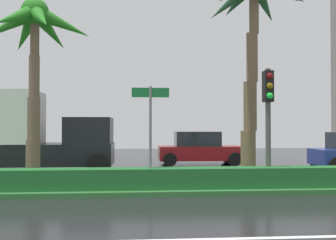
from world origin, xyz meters
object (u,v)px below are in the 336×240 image
palm_tree_centre_left (253,14)px  palm_tree_mid_left (34,36)px  traffic_signal_median_right (268,105)px  street_name_sign (150,123)px  box_truck_lead (35,137)px  car_in_traffic_leading (199,149)px

palm_tree_centre_left → palm_tree_mid_left: bearing=179.6°
traffic_signal_median_right → street_name_sign: (-3.63, -0.24, -0.56)m
palm_tree_mid_left → palm_tree_centre_left: size_ratio=0.84×
palm_tree_mid_left → box_truck_lead: 5.07m
palm_tree_centre_left → car_in_traffic_leading: bearing=96.5°
palm_tree_mid_left → box_truck_lead: (-0.91, 3.63, -3.42)m
palm_tree_centre_left → traffic_signal_median_right: 3.53m
street_name_sign → car_in_traffic_leading: street_name_sign is taller
palm_tree_mid_left → box_truck_lead: bearing=104.1°
palm_tree_centre_left → box_truck_lead: 10.08m
palm_tree_centre_left → car_in_traffic_leading: 8.61m
palm_tree_mid_left → palm_tree_centre_left: 7.48m
palm_tree_mid_left → car_in_traffic_leading: size_ratio=1.42×
street_name_sign → box_truck_lead: 7.15m
palm_tree_mid_left → palm_tree_centre_left: bearing=-0.4°
palm_tree_centre_left → street_name_sign: palm_tree_centre_left is taller
traffic_signal_median_right → box_truck_lead: (-8.34, 5.11, -1.09)m
box_truck_lead → car_in_traffic_leading: bearing=23.4°
box_truck_lead → car_in_traffic_leading: size_ratio=1.49×
palm_tree_centre_left → box_truck_lead: (-8.33, 3.68, -4.32)m
palm_tree_mid_left → car_in_traffic_leading: (6.63, 6.89, -4.14)m
street_name_sign → car_in_traffic_leading: (2.83, 8.61, -1.25)m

